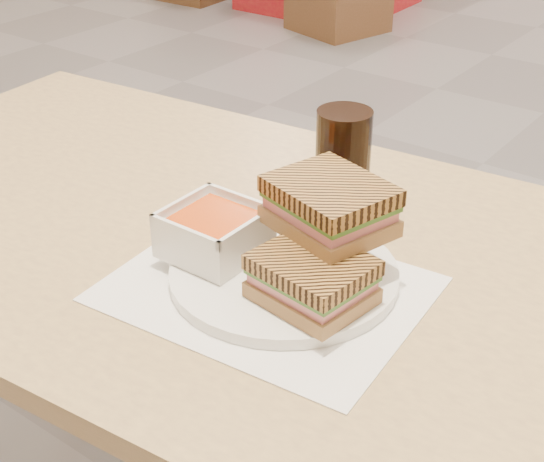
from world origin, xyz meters
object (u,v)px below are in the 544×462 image
Objects in this scene: panini_lower at (312,279)px; cola_glass at (342,167)px; main_table at (203,295)px; plate at (284,274)px; soup_bowl at (214,234)px.

panini_lower is 0.22m from cola_glass.
main_table is 4.69× the size of plate.
plate reaches higher than main_table.
main_table is at bearing 162.06° from panini_lower.
cola_glass is at bearing 71.96° from soup_bowl.
soup_bowl is at bearing 175.16° from panini_lower.
plate is 0.18m from cola_glass.
main_table is 0.21m from plate.
soup_bowl is 0.20m from cola_glass.
cola_glass is (-0.03, 0.17, 0.07)m from plate.
cola_glass is at bearing 114.04° from panini_lower.
soup_bowl is (-0.09, -0.02, 0.03)m from plate.
plate is 1.76× the size of cola_glass.
soup_bowl is at bearing -167.50° from plate.
main_table is 0.29m from panini_lower.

